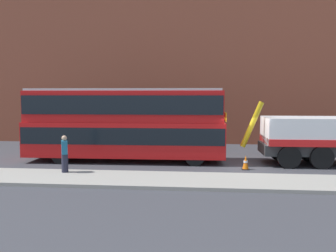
% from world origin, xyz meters
% --- Properties ---
extents(ground_plane, '(120.00, 120.00, 0.00)m').
position_xyz_m(ground_plane, '(0.00, 0.00, 0.00)').
color(ground_plane, '#38383D').
extents(near_kerb, '(60.00, 2.80, 0.15)m').
position_xyz_m(near_kerb, '(0.00, -4.20, 0.07)').
color(near_kerb, gray).
rests_on(near_kerb, ground_plane).
extents(building_facade, '(60.00, 1.50, 16.00)m').
position_xyz_m(building_facade, '(0.00, 8.45, 8.07)').
color(building_facade, brown).
rests_on(building_facade, ground_plane).
extents(double_decker_bus, '(11.08, 2.74, 4.06)m').
position_xyz_m(double_decker_bus, '(-6.47, 0.35, 2.23)').
color(double_decker_bus, red).
rests_on(double_decker_bus, ground_plane).
extents(pedestrian_onlooker, '(0.40, 0.47, 1.71)m').
position_xyz_m(pedestrian_onlooker, '(-8.50, -3.43, 0.99)').
color(pedestrian_onlooker, '#232333').
rests_on(pedestrian_onlooker, near_kerb).
extents(traffic_cone_near_bus, '(0.36, 0.36, 0.72)m').
position_xyz_m(traffic_cone_near_bus, '(-0.02, -1.32, 0.34)').
color(traffic_cone_near_bus, orange).
rests_on(traffic_cone_near_bus, ground_plane).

